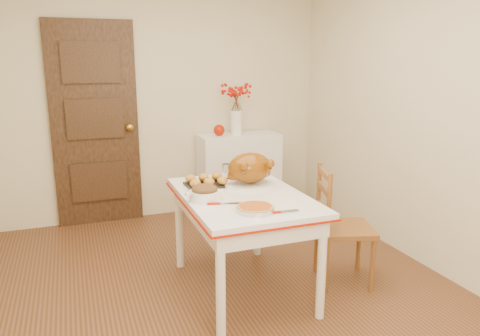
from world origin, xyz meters
name	(u,v)px	position (x,y,z in m)	size (l,w,h in m)	color
floor	(223,298)	(0.00, 0.00, 0.00)	(3.50, 4.00, 0.00)	#482910
wall_back	(162,101)	(0.00, 2.00, 1.25)	(3.50, 0.00, 2.50)	beige
wall_front	(464,231)	(0.00, -2.00, 1.25)	(3.50, 0.00, 2.50)	beige
wall_right	(432,115)	(1.75, 0.00, 1.25)	(0.00, 4.00, 2.50)	beige
door_back	(95,125)	(-0.70, 1.97, 1.03)	(0.85, 0.06, 2.06)	black
sideboard	(239,173)	(0.78, 1.78, 0.44)	(0.88, 0.39, 0.88)	white
kitchen_table	(242,243)	(0.18, 0.08, 0.37)	(0.85, 1.24, 0.74)	white
chair_oak	(345,226)	(0.95, -0.07, 0.45)	(0.40, 0.40, 0.91)	brown
berry_vase	(236,110)	(0.75, 1.78, 1.15)	(0.28, 0.28, 0.54)	white
apple	(219,130)	(0.56, 1.78, 0.94)	(0.12, 0.12, 0.12)	#A71500
turkey_platter	(250,170)	(0.31, 0.27, 0.87)	(0.39, 0.32, 0.25)	#783F06
pumpkin_pie	(255,208)	(0.12, -0.30, 0.77)	(0.24, 0.24, 0.05)	#AB4E19
stuffing_dish	(205,193)	(-0.11, 0.04, 0.80)	(0.27, 0.21, 0.10)	brown
rolls_tray	(206,181)	(0.00, 0.38, 0.78)	(0.30, 0.24, 0.08)	#C18026
pie_server	(281,212)	(0.26, -0.39, 0.75)	(0.23, 0.07, 0.01)	silver
carving_knife	(226,203)	(-0.01, -0.10, 0.75)	(0.24, 0.06, 0.01)	silver
drinking_glass	(226,171)	(0.21, 0.54, 0.80)	(0.07, 0.07, 0.12)	white
shaker_pair	(257,171)	(0.46, 0.50, 0.79)	(0.09, 0.03, 0.09)	white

